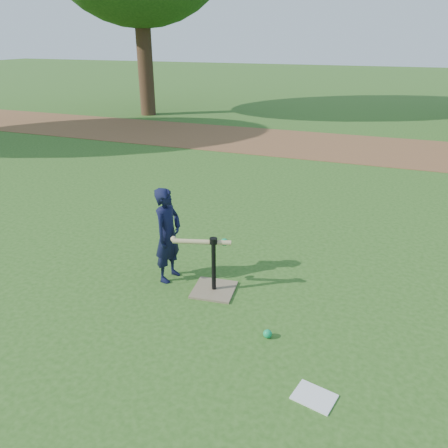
% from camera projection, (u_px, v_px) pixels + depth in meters
% --- Properties ---
extents(ground, '(80.00, 80.00, 0.00)m').
position_uv_depth(ground, '(170.00, 302.00, 4.43)').
color(ground, '#285116').
rests_on(ground, ground).
extents(dirt_strip, '(24.00, 3.00, 0.01)m').
position_uv_depth(dirt_strip, '(309.00, 144.00, 10.86)').
color(dirt_strip, brown).
rests_on(dirt_strip, ground).
extents(child, '(0.29, 0.41, 1.05)m').
position_uv_depth(child, '(168.00, 235.00, 4.67)').
color(child, black).
rests_on(child, ground).
extents(wiffle_ball_ground, '(0.08, 0.08, 0.08)m').
position_uv_depth(wiffle_ball_ground, '(267.00, 334.00, 3.90)').
color(wiffle_ball_ground, '#0D9953').
rests_on(wiffle_ball_ground, ground).
extents(clipboard, '(0.34, 0.29, 0.01)m').
position_uv_depth(clipboard, '(314.00, 397.00, 3.26)').
color(clipboard, white).
rests_on(clipboard, ground).
extents(batting_tee, '(0.48, 0.48, 0.61)m').
position_uv_depth(batting_tee, '(214.00, 282.00, 4.59)').
color(batting_tee, '#7C6A4E').
rests_on(batting_tee, ground).
extents(swing_action, '(0.63, 0.24, 0.08)m').
position_uv_depth(swing_action, '(203.00, 242.00, 4.44)').
color(swing_action, tan).
rests_on(swing_action, ground).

